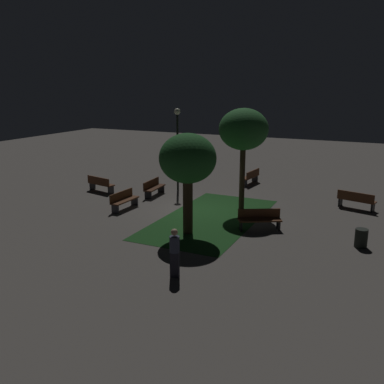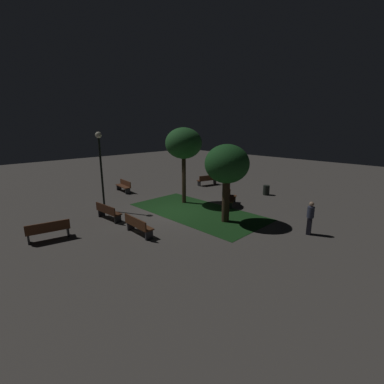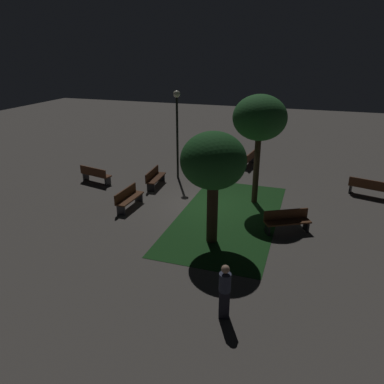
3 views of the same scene
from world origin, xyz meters
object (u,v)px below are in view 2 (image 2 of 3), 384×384
tree_back_right (184,144)px  bench_front_left (230,198)px  bench_by_lamp (138,225)px  bench_back_row (124,186)px  trash_bin (266,190)px  tree_back_left (227,165)px  lamp_post_path_center (100,158)px  pedestrian (310,217)px  bench_near_trees (108,211)px  bench_corner (48,230)px  bench_front_right (208,180)px

tree_back_right → bench_front_left: bearing=33.2°
bench_by_lamp → bench_back_row: same height
bench_by_lamp → trash_bin: (0.43, 10.97, -0.12)m
bench_back_row → trash_bin: (8.30, 6.97, -0.12)m
tree_back_left → tree_back_right: tree_back_right is taller
bench_by_lamp → lamp_post_path_center: lamp_post_path_center is taller
tree_back_right → pedestrian: tree_back_right is taller
lamp_post_path_center → pedestrian: (10.25, 5.14, -2.32)m
tree_back_left → tree_back_right: bearing=168.0°
bench_back_row → trash_bin: 10.83m
bench_near_trees → trash_bin: (3.32, 10.97, -0.12)m
bench_corner → tree_back_left: (4.13, 7.56, 2.58)m
bench_back_row → bench_corner: bearing=-52.5°
bench_front_right → bench_back_row: bearing=-115.4°
bench_near_trees → bench_corner: bearing=-80.5°
tree_back_left → tree_back_right: (-4.19, 0.89, 0.82)m
bench_by_lamp → bench_corner: bearing=-126.4°
trash_bin → bench_front_right: bearing=-173.2°
trash_bin → pedestrian: (5.26, -5.18, 0.49)m
bench_front_left → bench_corner: 10.42m
bench_by_lamp → bench_corner: size_ratio=0.98×
trash_bin → bench_by_lamp: bearing=-92.2°
tree_back_left → lamp_post_path_center: (-6.35, -3.72, 0.11)m
bench_back_row → tree_back_right: (5.46, 1.26, 3.40)m
bench_back_row → trash_bin: bearing=40.0°
bench_by_lamp → pedestrian: bearing=45.5°
tree_back_right → trash_bin: (2.84, 5.71, -3.52)m
bench_front_left → trash_bin: bearing=85.9°
bench_by_lamp → bench_front_right: 11.43m
bench_near_trees → lamp_post_path_center: (-1.68, 0.65, 2.69)m
bench_back_row → bench_corner: size_ratio=0.99×
bench_by_lamp → tree_back_left: 5.37m
bench_corner → pedestrian: size_ratio=1.16×
bench_front_left → tree_back_left: size_ratio=0.44×
bench_back_row → pedestrian: size_ratio=1.14×
bench_front_right → pedestrian: 11.49m
bench_corner → bench_by_lamp: bearing=53.6°
bench_front_right → tree_back_left: (6.64, -5.97, 2.58)m
bench_front_right → bench_corner: bearing=-79.5°
bench_by_lamp → bench_front_right: same height
tree_back_left → pedestrian: bearing=20.0°
bench_front_left → bench_back_row: 8.53m
bench_front_left → bench_front_right: size_ratio=0.97×
bench_back_row → bench_front_right: 7.02m
tree_back_right → trash_bin: tree_back_right is taller
bench_front_right → trash_bin: bench_front_right is taller
bench_front_left → lamp_post_path_center: 8.30m
tree_back_left → trash_bin: (-1.35, 6.60, -2.70)m
tree_back_right → pedestrian: size_ratio=3.05×
lamp_post_path_center → trash_bin: bearing=64.2°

